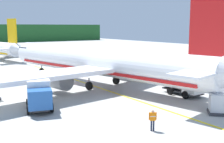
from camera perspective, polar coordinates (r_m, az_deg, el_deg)
The scene contains 6 objects.
airliner_foreground at distance 39.62m, azimuth -2.73°, elevation 1.90°, with size 34.42×41.37×11.90m.
service_truck_fuel at distance 35.62m, azimuth 14.01°, elevation -2.41°, with size 2.49×5.38×2.40m.
service_truck_baggage at distance 29.81m, azimuth -14.38°, elevation -4.18°, with size 3.67×5.85×2.99m.
cargo_container_far at distance 29.08m, azimuth 20.28°, elevation -6.12°, with size 2.33×2.33×2.04m.
crew_loader_left at distance 23.25m, azimuth 8.09°, elevation -9.21°, with size 0.55×0.43×1.76m.
apron_guide_line at distance 36.25m, azimuth 0.26°, elevation -4.19°, with size 0.30×60.00×0.01m, color yellow.
Camera 1 is at (14.10, -13.44, 8.26)m, focal length 45.99 mm.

